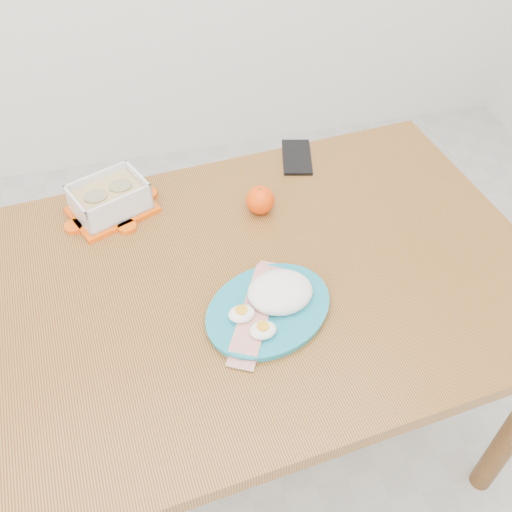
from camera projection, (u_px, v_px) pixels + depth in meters
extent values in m
plane|color=#B7B7B2|center=(252.00, 502.00, 1.65)|extent=(3.50, 3.50, 0.00)
cube|color=olive|center=(256.00, 281.00, 1.27)|extent=(1.35, 0.96, 0.04)
cylinder|color=brown|center=(26.00, 327.00, 1.65)|extent=(0.06, 0.06, 0.71)
cylinder|color=brown|center=(381.00, 234.00, 1.91)|extent=(0.06, 0.06, 0.71)
cube|color=#FA5307|center=(112.00, 210.00, 1.40)|extent=(0.23, 0.21, 0.01)
cube|color=silver|center=(109.00, 197.00, 1.37)|extent=(0.20, 0.18, 0.07)
cube|color=tan|center=(110.00, 199.00, 1.37)|extent=(0.19, 0.16, 0.05)
cylinder|color=#998D64|center=(96.00, 199.00, 1.35)|extent=(0.07, 0.07, 0.02)
cylinder|color=#998D64|center=(121.00, 188.00, 1.37)|extent=(0.07, 0.07, 0.02)
sphere|color=#FF4905|center=(260.00, 200.00, 1.38)|extent=(0.07, 0.07, 0.07)
cylinder|color=teal|center=(268.00, 310.00, 1.18)|extent=(0.37, 0.37, 0.02)
ellipsoid|color=white|center=(280.00, 288.00, 1.17)|extent=(0.18, 0.17, 0.06)
ellipsoid|color=white|center=(242.00, 314.00, 1.14)|extent=(0.07, 0.06, 0.03)
ellipsoid|color=white|center=(263.00, 330.00, 1.11)|extent=(0.07, 0.06, 0.03)
cube|color=#B01309|center=(257.00, 310.00, 1.17)|extent=(0.16, 0.23, 0.02)
cube|color=black|center=(297.00, 157.00, 1.55)|extent=(0.11, 0.17, 0.01)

